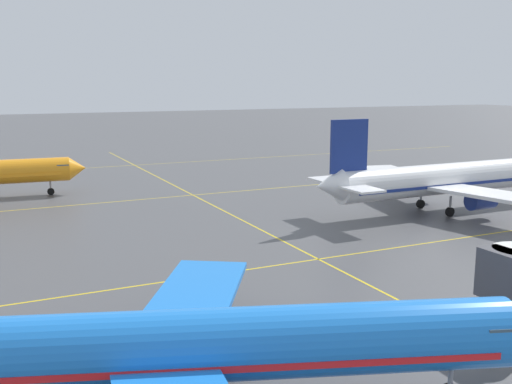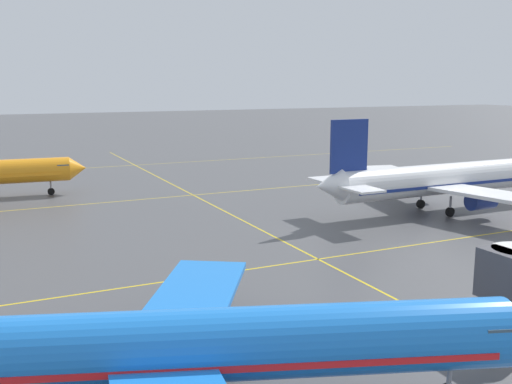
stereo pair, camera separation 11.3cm
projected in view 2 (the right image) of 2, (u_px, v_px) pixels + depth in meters
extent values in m
cylinder|color=blue|center=(212.00, 345.00, 26.46)|extent=(27.30, 12.31, 3.30)
cube|color=blue|center=(193.00, 298.00, 33.68)|extent=(10.63, 13.47, 0.35)
cylinder|color=blue|center=(213.00, 336.00, 31.20)|extent=(3.39, 2.70, 1.82)
cube|color=#385166|center=(488.00, 323.00, 27.70)|extent=(2.48, 3.38, 0.61)
cube|color=red|center=(212.00, 353.00, 26.54)|extent=(25.22, 11.60, 0.31)
cylinder|color=#99999E|center=(449.00, 376.00, 28.00)|extent=(0.24, 0.24, 1.43)
cylinder|color=#99999E|center=(176.00, 367.00, 28.88)|extent=(0.24, 0.24, 1.43)
cylinder|color=black|center=(176.00, 384.00, 29.06)|extent=(1.03, 0.68, 0.95)
cylinder|color=white|center=(449.00, 178.00, 70.07)|extent=(30.75, 3.66, 3.65)
cone|color=white|center=(328.00, 186.00, 62.90)|extent=(3.08, 3.47, 3.47)
cube|color=navy|center=(349.00, 146.00, 63.19)|extent=(4.61, 0.35, 5.77)
cube|color=white|center=(360.00, 189.00, 61.18)|extent=(3.08, 5.00, 0.23)
cube|color=white|center=(330.00, 180.00, 66.31)|extent=(3.08, 5.00, 0.23)
cube|color=white|center=(497.00, 195.00, 62.51)|extent=(7.89, 15.14, 0.38)
cube|color=white|center=(398.00, 174.00, 77.03)|extent=(7.88, 15.14, 0.38)
cylinder|color=navy|center=(481.00, 201.00, 66.05)|extent=(3.27, 2.02, 2.02)
cylinder|color=navy|center=(421.00, 187.00, 74.93)|extent=(3.27, 2.02, 2.02)
cube|color=navy|center=(449.00, 182.00, 70.16)|extent=(28.29, 3.70, 0.35)
cylinder|color=#99999E|center=(451.00, 203.00, 67.48)|extent=(0.27, 0.27, 1.59)
cylinder|color=black|center=(450.00, 212.00, 67.67)|extent=(1.06, 0.43, 1.06)
cylinder|color=#99999E|center=(421.00, 195.00, 71.92)|extent=(0.27, 0.27, 1.59)
cylinder|color=black|center=(421.00, 204.00, 72.11)|extent=(1.06, 0.43, 1.06)
cone|color=orange|center=(78.00, 168.00, 81.43)|extent=(2.47, 3.36, 3.19)
cube|color=#385166|center=(63.00, 166.00, 80.65)|extent=(1.77, 3.11, 0.60)
cylinder|color=#99999E|center=(51.00, 185.00, 80.52)|extent=(0.24, 0.24, 1.42)
cylinder|color=black|center=(51.00, 191.00, 80.70)|extent=(0.97, 0.46, 0.94)
cube|color=yellow|center=(318.00, 259.00, 51.31)|extent=(155.46, 0.20, 0.01)
cube|color=yellow|center=(193.00, 195.00, 80.59)|extent=(155.46, 0.20, 0.01)
cube|color=yellow|center=(135.00, 165.00, 109.88)|extent=(155.46, 0.20, 0.01)
cube|color=yellow|center=(242.00, 220.00, 65.95)|extent=(0.20, 144.96, 0.01)
cube|color=#47474C|center=(504.00, 276.00, 34.16)|extent=(1.63, 2.98, 2.97)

